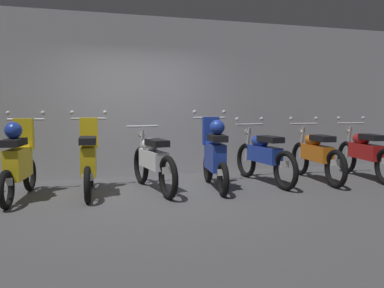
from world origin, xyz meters
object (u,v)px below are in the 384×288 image
Objects in this scene: motorbike_slot_3 at (89,160)px; motorbike_slot_5 at (215,154)px; motorbike_slot_7 at (316,154)px; motorbike_slot_2 at (19,161)px; motorbike_slot_4 at (153,160)px; motorbike_slot_8 at (365,152)px; motorbike_slot_6 at (264,155)px.

motorbike_slot_3 and motorbike_slot_5 have the same top height.
motorbike_slot_5 is 0.86× the size of motorbike_slot_7.
motorbike_slot_2 is 1.00× the size of motorbike_slot_5.
motorbike_slot_3 is 1.00m from motorbike_slot_4.
motorbike_slot_8 is (6.00, -0.17, -0.08)m from motorbike_slot_2.
motorbike_slot_5 is at bearing -6.01° from motorbike_slot_3.
motorbike_slot_3 is at bearing 177.59° from motorbike_slot_8.
motorbike_slot_4 is 1.02m from motorbike_slot_5.
motorbike_slot_4 is (0.99, -0.06, -0.04)m from motorbike_slot_3.
motorbike_slot_2 reaches higher than motorbike_slot_7.
motorbike_slot_5 reaches higher than motorbike_slot_8.
motorbike_slot_7 reaches higher than motorbike_slot_4.
motorbike_slot_8 is (3.00, -0.00, -0.08)m from motorbike_slot_5.
motorbike_slot_3 is 0.86× the size of motorbike_slot_7.
motorbike_slot_8 is (4.01, -0.15, 0.00)m from motorbike_slot_4.
motorbike_slot_6 reaches higher than motorbike_slot_4.
motorbike_slot_3 is at bearing 176.51° from motorbike_slot_4.
motorbike_slot_2 is 6.00m from motorbike_slot_8.
motorbike_slot_6 is 1.01m from motorbike_slot_7.
motorbike_slot_6 is at bearing 10.52° from motorbike_slot_5.
motorbike_slot_3 is at bearing 178.16° from motorbike_slot_7.
motorbike_slot_4 is at bearing -179.00° from motorbike_slot_6.
motorbike_slot_8 is at bearing -2.41° from motorbike_slot_3.
motorbike_slot_3 is at bearing 179.51° from motorbike_slot_6.
motorbike_slot_8 is (5.00, -0.21, -0.04)m from motorbike_slot_3.
motorbike_slot_4 is at bearing 177.85° from motorbike_slot_8.
motorbike_slot_6 is 2.01m from motorbike_slot_8.
motorbike_slot_7 is 1.00× the size of motorbike_slot_8.
motorbike_slot_7 is at bearing -5.82° from motorbike_slot_6.
motorbike_slot_3 is 0.87× the size of motorbike_slot_8.
motorbike_slot_6 is at bearing 174.73° from motorbike_slot_8.
motorbike_slot_2 is at bearing -177.77° from motorbike_slot_3.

